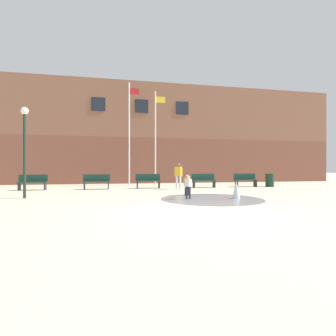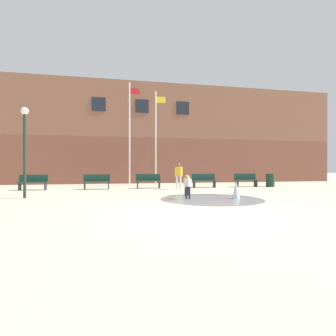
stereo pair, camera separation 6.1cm
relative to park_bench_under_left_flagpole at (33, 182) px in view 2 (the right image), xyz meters
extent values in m
plane|color=#BCB299|center=(6.93, -9.38, -0.48)|extent=(100.00, 100.00, 0.00)
cube|color=brown|center=(6.93, 8.18, 1.45)|extent=(36.00, 6.00, 3.85)
cube|color=brown|center=(6.93, 8.18, 5.72)|extent=(36.00, 6.00, 4.71)
cube|color=#1E232D|center=(3.43, 5.16, 5.96)|extent=(1.10, 0.06, 1.10)
cube|color=#1E232D|center=(6.93, 5.16, 5.96)|extent=(1.10, 0.06, 1.10)
cube|color=#1E232D|center=(10.43, 5.16, 5.96)|extent=(1.10, 0.06, 1.10)
cylinder|color=gray|center=(8.70, -6.21, -0.48)|extent=(4.30, 4.30, 0.01)
cone|color=silver|center=(9.77, -6.32, -0.09)|extent=(0.32, 0.32, 0.77)
cube|color=#28282D|center=(-0.70, -0.06, -0.26)|extent=(0.06, 0.40, 0.44)
cube|color=#28282D|center=(0.70, -0.06, -0.26)|extent=(0.06, 0.40, 0.44)
cube|color=#19382D|center=(0.00, -0.06, -0.01)|extent=(1.60, 0.44, 0.05)
cube|color=#19382D|center=(0.00, 0.14, 0.22)|extent=(1.60, 0.04, 0.42)
cube|color=#28282D|center=(2.93, -0.21, -0.26)|extent=(0.06, 0.40, 0.44)
cube|color=#28282D|center=(4.33, -0.21, -0.26)|extent=(0.06, 0.40, 0.44)
cube|color=#19382D|center=(3.63, -0.21, -0.01)|extent=(1.60, 0.44, 0.05)
cube|color=#19382D|center=(3.63, -0.01, 0.22)|extent=(1.60, 0.04, 0.42)
cube|color=#28282D|center=(6.12, 0.02, -0.26)|extent=(0.06, 0.40, 0.44)
cube|color=#28282D|center=(7.52, 0.02, -0.26)|extent=(0.06, 0.40, 0.44)
cube|color=#19382D|center=(6.82, 0.02, -0.01)|extent=(1.60, 0.44, 0.05)
cube|color=#19382D|center=(6.82, 0.22, 0.22)|extent=(1.60, 0.04, 0.42)
cube|color=#28282D|center=(9.80, -0.19, -0.26)|extent=(0.06, 0.40, 0.44)
cube|color=#28282D|center=(11.20, -0.19, -0.26)|extent=(0.06, 0.40, 0.44)
cube|color=#19382D|center=(10.50, -0.19, -0.01)|extent=(1.60, 0.44, 0.05)
cube|color=#19382D|center=(10.50, 0.01, 0.22)|extent=(1.60, 0.04, 0.42)
cube|color=#28282D|center=(12.86, -0.10, -0.26)|extent=(0.06, 0.40, 0.44)
cube|color=#28282D|center=(14.26, -0.10, -0.26)|extent=(0.06, 0.40, 0.44)
cube|color=#19382D|center=(13.56, -0.10, -0.01)|extent=(1.60, 0.44, 0.05)
cube|color=#19382D|center=(13.56, 0.10, 0.22)|extent=(1.60, 0.04, 0.42)
cylinder|color=silver|center=(8.42, -1.11, -0.06)|extent=(0.12, 0.12, 0.84)
cylinder|color=silver|center=(8.64, -1.11, -0.06)|extent=(0.12, 0.12, 0.84)
cube|color=gold|center=(8.53, -1.11, 0.63)|extent=(0.39, 0.35, 0.54)
sphere|color=brown|center=(8.53, -1.11, 1.01)|extent=(0.21, 0.21, 0.21)
cylinder|color=gold|center=(8.32, -1.11, 0.58)|extent=(0.08, 0.08, 0.55)
cylinder|color=gold|center=(8.74, -1.11, 0.58)|extent=(0.08, 0.08, 0.55)
cylinder|color=#1E233D|center=(7.98, -4.68, -0.22)|extent=(0.07, 0.07, 0.52)
cylinder|color=#1E233D|center=(8.12, -4.68, -0.22)|extent=(0.07, 0.07, 0.52)
cube|color=gold|center=(8.05, -4.68, 0.21)|extent=(0.20, 0.24, 0.33)
sphere|color=tan|center=(8.05, -4.68, 0.44)|extent=(0.13, 0.13, 0.13)
cylinder|color=gold|center=(7.92, -4.68, 0.17)|extent=(0.05, 0.05, 0.34)
cylinder|color=gold|center=(8.18, -4.68, 0.17)|extent=(0.05, 0.05, 0.34)
cylinder|color=#28282D|center=(7.67, -6.00, -0.22)|extent=(0.07, 0.07, 0.52)
cylinder|color=#28282D|center=(7.81, -6.00, -0.22)|extent=(0.07, 0.07, 0.52)
cube|color=white|center=(7.74, -6.00, 0.21)|extent=(0.22, 0.24, 0.33)
sphere|color=beige|center=(7.74, -6.00, 0.44)|extent=(0.13, 0.13, 0.13)
cylinder|color=white|center=(7.61, -6.00, 0.17)|extent=(0.05, 0.05, 0.34)
cylinder|color=white|center=(7.87, -6.00, 0.17)|extent=(0.05, 0.05, 0.34)
cylinder|color=silver|center=(5.77, 2.77, 3.31)|extent=(0.10, 0.10, 7.57)
cube|color=#B21E23|center=(6.17, 2.77, 6.47)|extent=(0.70, 0.02, 0.45)
cylinder|color=silver|center=(7.71, 2.77, 3.05)|extent=(0.10, 0.10, 7.05)
cube|color=yellow|center=(8.11, 2.77, 5.95)|extent=(0.70, 0.02, 0.45)
cylinder|color=#192D23|center=(0.90, -4.34, 1.32)|extent=(0.12, 0.12, 3.61)
sphere|color=white|center=(0.90, -4.34, 3.29)|extent=(0.32, 0.32, 0.32)
cylinder|color=#193323|center=(15.18, -0.41, -0.03)|extent=(0.56, 0.56, 0.90)
camera|label=1|loc=(4.67, -16.62, 0.85)|focal=28.00mm
camera|label=2|loc=(4.73, -16.63, 0.85)|focal=28.00mm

